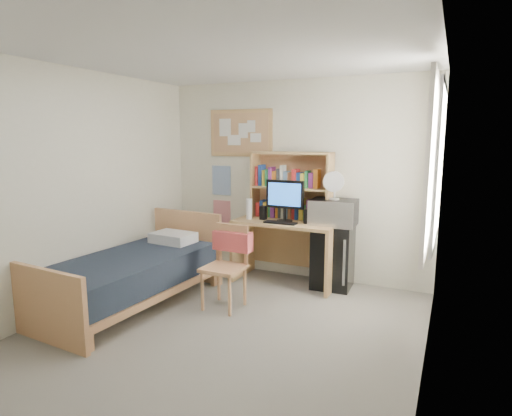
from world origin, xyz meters
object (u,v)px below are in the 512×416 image
at_px(desk, 286,252).
at_px(speaker_right, 307,216).
at_px(mini_fridge, 333,256).
at_px(bed, 130,281).
at_px(monitor, 285,201).
at_px(desk_fan, 335,187).
at_px(speaker_left, 263,213).
at_px(desk_chair, 224,268).
at_px(microwave, 334,212).
at_px(bulletin_board, 241,133).

height_order(desk, speaker_right, speaker_right).
height_order(mini_fridge, bed, mini_fridge).
bearing_deg(monitor, desk_fan, 13.12).
bearing_deg(desk_fan, mini_fridge, 90.00).
bearing_deg(bed, speaker_right, 44.57).
height_order(desk, speaker_left, speaker_left).
bearing_deg(desk_chair, desk_fan, 53.11).
bearing_deg(speaker_right, mini_fridge, 28.58).
relative_size(speaker_right, microwave, 0.33).
distance_m(bulletin_board, desk_fan, 1.57).
distance_m(monitor, microwave, 0.62).
bearing_deg(monitor, mini_fridge, 14.97).
height_order(mini_fridge, speaker_left, speaker_left).
distance_m(desk, speaker_left, 0.58).
height_order(desk, desk_chair, desk_chair).
height_order(speaker_right, microwave, microwave).
xyz_separation_m(speaker_left, desk_fan, (0.89, 0.12, 0.37)).
distance_m(bulletin_board, speaker_left, 1.20).
distance_m(bulletin_board, mini_fridge, 2.08).
relative_size(monitor, desk_fan, 1.71).
xyz_separation_m(mini_fridge, speaker_right, (-0.29, -0.15, 0.50)).
bearing_deg(speaker_left, bulletin_board, 144.12).
height_order(mini_fridge, microwave, microwave).
relative_size(mini_fridge, monitor, 1.52).
distance_m(desk, speaker_right, 0.58).
xyz_separation_m(bulletin_board, desk, (0.81, -0.33, -1.51)).
distance_m(desk_chair, microwave, 1.54).
bearing_deg(bed, desk_fan, 42.41).
distance_m(bed, microwave, 2.52).
height_order(desk_chair, bed, desk_chair).
xyz_separation_m(bulletin_board, mini_fridge, (1.40, -0.24, -1.52)).
bearing_deg(bed, bulletin_board, 78.34).
relative_size(bed, desk_fan, 6.58).
distance_m(desk_chair, speaker_left, 1.11).
bearing_deg(desk, bulletin_board, 158.98).
bearing_deg(speaker_left, desk_fan, 8.78).
bearing_deg(mini_fridge, monitor, -168.65).
xyz_separation_m(desk_chair, monitor, (0.32, 1.02, 0.62)).
bearing_deg(bulletin_board, speaker_left, -37.01).
xyz_separation_m(desk, desk_chair, (-0.32, -1.08, 0.05)).
relative_size(desk_chair, bed, 0.45).
xyz_separation_m(desk_chair, desk_fan, (0.91, 1.14, 0.81)).
xyz_separation_m(desk_chair, speaker_left, (0.02, 1.02, 0.44)).
distance_m(bulletin_board, desk_chair, 2.09).
distance_m(bulletin_board, speaker_right, 1.56).
relative_size(bulletin_board, speaker_left, 5.29).
height_order(speaker_right, desk_fan, desk_fan).
bearing_deg(speaker_left, monitor, 0.00).
bearing_deg(bed, desk, 51.79).
bearing_deg(desk_fan, bed, -143.96).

